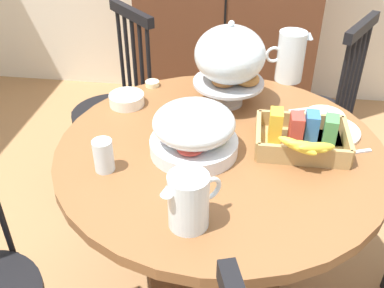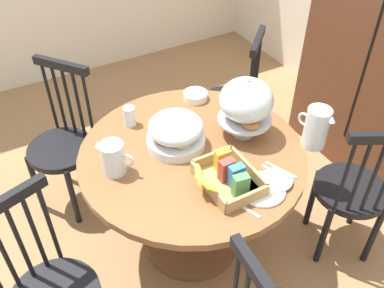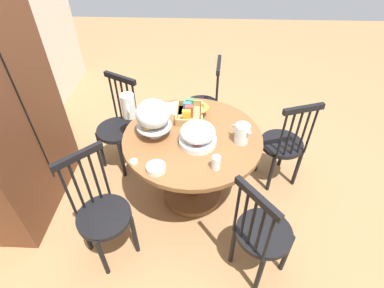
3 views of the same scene
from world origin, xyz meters
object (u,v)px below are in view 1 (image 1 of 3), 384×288
at_px(dining_table, 218,195).
at_px(china_plate_large, 329,131).
at_px(drinking_glass, 103,156).
at_px(cereal_basket, 302,137).
at_px(butter_dish, 152,84).
at_px(windsor_chair_far_side, 315,116).
at_px(cereal_bowl, 127,100).
at_px(orange_juice_pitcher, 189,203).
at_px(windsor_chair_host_seat, 115,113).
at_px(pastry_stand_with_dome, 230,58).
at_px(china_plate_small, 325,116).
at_px(milk_pitcher, 290,59).
at_px(fruit_platter_covered, 194,131).

relative_size(dining_table, china_plate_large, 5.21).
xyz_separation_m(china_plate_large, drinking_glass, (-0.74, -0.33, 0.05)).
bearing_deg(cereal_basket, butter_dish, 147.32).
bearing_deg(windsor_chair_far_side, china_plate_large, -94.46).
bearing_deg(cereal_bowl, orange_juice_pitcher, -61.42).
distance_m(windsor_chair_host_seat, cereal_bowl, 0.54).
xyz_separation_m(windsor_chair_far_side, butter_dish, (-0.77, -0.34, 0.30)).
bearing_deg(windsor_chair_host_seat, pastry_stand_with_dome, -29.39).
distance_m(china_plate_small, cereal_bowl, 0.78).
bearing_deg(orange_juice_pitcher, milk_pitcher, 72.27).
xyz_separation_m(pastry_stand_with_dome, cereal_bowl, (-0.40, -0.06, -0.18)).
height_order(orange_juice_pitcher, cereal_basket, orange_juice_pitcher).
relative_size(orange_juice_pitcher, milk_pitcher, 0.77).
bearing_deg(china_plate_small, china_plate_large, -84.77).
xyz_separation_m(fruit_platter_covered, cereal_bowl, (-0.31, 0.29, -0.06)).
bearing_deg(cereal_basket, china_plate_small, 64.12).
xyz_separation_m(orange_juice_pitcher, butter_dish, (-0.28, 0.81, -0.06)).
bearing_deg(dining_table, cereal_bowl, 148.52).
distance_m(cereal_basket, china_plate_small, 0.23).
xyz_separation_m(dining_table, cereal_basket, (0.28, 0.03, 0.27)).
xyz_separation_m(dining_table, fruit_platter_covered, (-0.09, -0.04, 0.31)).
relative_size(windsor_chair_far_side, fruit_platter_covered, 3.25).
height_order(dining_table, cereal_bowl, cereal_bowl).
bearing_deg(orange_juice_pitcher, windsor_chair_far_side, 66.95).
relative_size(milk_pitcher, cereal_bowl, 1.57).
distance_m(pastry_stand_with_dome, cereal_basket, 0.42).
distance_m(windsor_chair_far_side, windsor_chair_host_seat, 1.03).
xyz_separation_m(windsor_chair_far_side, milk_pitcher, (-0.18, -0.19, 0.39)).
bearing_deg(windsor_chair_host_seat, fruit_platter_covered, -53.72).
bearing_deg(china_plate_small, windsor_chair_host_seat, 157.25).
relative_size(windsor_chair_far_side, butter_dish, 16.25).
relative_size(orange_juice_pitcher, china_plate_small, 1.12).
xyz_separation_m(orange_juice_pitcher, china_plate_small, (0.43, 0.63, -0.06)).
bearing_deg(fruit_platter_covered, cereal_basket, 11.20).
relative_size(dining_table, butter_dish, 19.10).
xyz_separation_m(fruit_platter_covered, cereal_basket, (0.36, 0.07, -0.04)).
bearing_deg(butter_dish, windsor_chair_far_side, 23.84).
height_order(windsor_chair_far_side, butter_dish, windsor_chair_far_side).
height_order(cereal_basket, butter_dish, cereal_basket).
bearing_deg(cereal_bowl, dining_table, -31.48).
bearing_deg(fruit_platter_covered, china_plate_small, 31.05).
height_order(pastry_stand_with_dome, cereal_bowl, pastry_stand_with_dome).
bearing_deg(fruit_platter_covered, pastry_stand_with_dome, 75.76).
bearing_deg(drinking_glass, windsor_chair_far_side, 49.90).
relative_size(windsor_chair_far_side, china_plate_large, 4.43).
height_order(windsor_chair_far_side, milk_pitcher, windsor_chair_far_side).
relative_size(windsor_chair_host_seat, pastry_stand_with_dome, 2.83).
xyz_separation_m(milk_pitcher, cereal_bowl, (-0.65, -0.32, -0.08)).
xyz_separation_m(china_plate_small, drinking_glass, (-0.74, -0.42, 0.04)).
bearing_deg(pastry_stand_with_dome, drinking_glass, -126.28).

